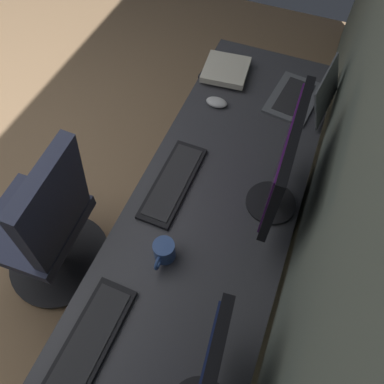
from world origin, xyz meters
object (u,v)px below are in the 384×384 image
Objects in this scene: drawer_pedestal at (229,210)px; book_stack_near at (225,71)px; mouse_main at (216,102)px; laptop_leftmost at (306,95)px; coffee_mug at (164,251)px; office_chair at (48,230)px; keyboard_main at (173,182)px; keyboard_spare at (88,344)px; monitor_secondary at (283,165)px.

book_stack_near is (-0.54, -0.24, 0.41)m from drawer_pedestal.
mouse_main is (-0.32, -0.20, 0.40)m from drawer_pedestal.
coffee_mug is at bearing -17.33° from laptop_leftmost.
mouse_main is 1.00m from office_chair.
keyboard_spare is at bearing -0.45° from keyboard_main.
office_chair is at bearing -91.07° from coffee_mug.
office_chair is at bearing -60.63° from keyboard_main.
laptop_leftmost is 0.43m from mouse_main.
mouse_main is 0.11× the size of office_chair.
mouse_main is (-1.18, 0.02, 0.01)m from keyboard_spare.
keyboard_spare is at bearing -16.88° from laptop_leftmost.
coffee_mug is (0.98, -0.30, -0.00)m from laptop_leftmost.
keyboard_spare is 1.18m from mouse_main.
monitor_secondary reaches higher than laptop_leftmost.
monitor_secondary reaches higher than drawer_pedestal.
mouse_main is 0.87× the size of coffee_mug.
mouse_main is (-0.44, -0.39, -0.24)m from monitor_secondary.
mouse_main is at bearing 145.83° from office_chair.
laptop_leftmost is (-0.61, 0.00, -0.21)m from monitor_secondary.
office_chair is (0.35, -0.93, -0.53)m from monitor_secondary.
keyboard_main is (0.06, -0.40, -0.25)m from monitor_secondary.
mouse_main is 0.22m from book_stack_near.
drawer_pedestal is 1.65× the size of keyboard_main.
coffee_mug is (0.81, 0.09, 0.03)m from mouse_main.
book_stack_near is at bearing 153.43° from office_chair.
laptop_leftmost is at bearing 179.66° from monitor_secondary.
keyboard_spare is 4.06× the size of mouse_main.
drawer_pedestal is 0.66m from coffee_mug.
coffee_mug is at bearing 6.59° from book_stack_near.
keyboard_spare is at bearing -0.85° from mouse_main.
office_chair reaches higher than keyboard_spare.
office_chair is at bearing -26.57° from book_stack_near.
keyboard_spare is 1.40m from book_stack_near.
keyboard_spare is (0.86, -0.22, 0.39)m from drawer_pedestal.
monitor_secondary is 0.47m from keyboard_main.
keyboard_main is at bearing 119.37° from office_chair.
laptop_leftmost is at bearing 83.17° from book_stack_near.
monitor_secondary reaches higher than mouse_main.
drawer_pedestal is at bearing 122.67° from office_chair.
keyboard_spare is 1.72× the size of book_stack_near.
book_stack_near reaches higher than drawer_pedestal.
keyboard_spare is at bearing -14.48° from drawer_pedestal.
mouse_main is at bearing -173.86° from coffee_mug.
office_chair reaches higher than laptop_leftmost.
laptop_leftmost is 0.83× the size of keyboard_spare.
monitor_secondary is at bearing 41.32° from mouse_main.
monitor_secondary is 0.64m from mouse_main.
keyboard_spare is 0.71m from office_chair.
keyboard_main is at bearing -81.91° from monitor_secondary.
monitor_secondary is at bearing 110.88° from office_chair.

